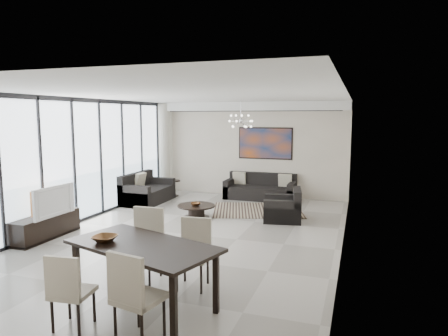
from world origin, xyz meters
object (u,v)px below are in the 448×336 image
at_px(sofa_main, 260,190).
at_px(dining_table, 143,250).
at_px(television, 50,201).
at_px(tv_console, 46,226).
at_px(coffee_table, 196,211).

distance_m(sofa_main, dining_table, 7.19).
bearing_deg(sofa_main, television, -120.24).
relative_size(tv_console, dining_table, 0.70).
height_order(sofa_main, television, television).
bearing_deg(television, tv_console, 83.26).
height_order(coffee_table, dining_table, dining_table).
bearing_deg(coffee_table, television, -130.08).
distance_m(tv_console, dining_table, 3.94).
height_order(television, dining_table, television).
xyz_separation_m(television, dining_table, (3.23, -1.92, -0.04)).
bearing_deg(television, dining_table, -119.44).
xyz_separation_m(sofa_main, television, (-3.06, -5.25, 0.53)).
height_order(coffee_table, tv_console, tv_console).
relative_size(sofa_main, television, 1.96).
distance_m(coffee_table, sofa_main, 2.89).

